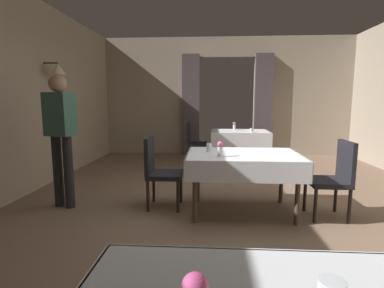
{
  "coord_description": "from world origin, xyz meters",
  "views": [
    {
      "loc": [
        -0.39,
        -3.59,
        1.39
      ],
      "look_at": [
        -0.65,
        0.4,
        0.81
      ],
      "focal_mm": 27.61,
      "sensor_mm": 36.0,
      "label": 1
    }
  ],
  "objects_px": {
    "chair_far_left": "(194,140)",
    "flower_vase_far": "(234,126)",
    "person_waiter_by_doorway": "(61,130)",
    "dining_table_far": "(240,136)",
    "flower_vase_mid": "(220,148)",
    "dining_table_mid": "(243,160)",
    "chair_mid_left": "(159,169)",
    "chair_mid_right": "(335,176)",
    "glass_far_b": "(251,130)",
    "glass_mid_b": "(209,148)"
  },
  "relations": [
    {
      "from": "chair_mid_left",
      "to": "person_waiter_by_doorway",
      "type": "xyz_separation_m",
      "value": [
        -1.25,
        -0.07,
        0.51
      ]
    },
    {
      "from": "dining_table_mid",
      "to": "chair_mid_left",
      "type": "relative_size",
      "value": 1.49
    },
    {
      "from": "chair_mid_right",
      "to": "glass_mid_b",
      "type": "distance_m",
      "value": 1.54
    },
    {
      "from": "dining_table_far",
      "to": "flower_vase_mid",
      "type": "xyz_separation_m",
      "value": [
        -0.52,
        -3.07,
        0.2
      ]
    },
    {
      "from": "chair_mid_right",
      "to": "chair_far_left",
      "type": "xyz_separation_m",
      "value": [
        -1.86,
        3.07,
        0.0
      ]
    },
    {
      "from": "dining_table_mid",
      "to": "flower_vase_far",
      "type": "distance_m",
      "value": 3.05
    },
    {
      "from": "chair_far_left",
      "to": "flower_vase_far",
      "type": "xyz_separation_m",
      "value": [
        0.91,
        0.08,
        0.33
      ]
    },
    {
      "from": "glass_far_b",
      "to": "chair_mid_right",
      "type": "bearing_deg",
      "value": -76.73
    },
    {
      "from": "chair_mid_left",
      "to": "flower_vase_mid",
      "type": "xyz_separation_m",
      "value": [
        0.79,
        -0.34,
        0.33
      ]
    },
    {
      "from": "flower_vase_far",
      "to": "dining_table_mid",
      "type": "bearing_deg",
      "value": -92.35
    },
    {
      "from": "glass_far_b",
      "to": "flower_vase_far",
      "type": "bearing_deg",
      "value": 123.98
    },
    {
      "from": "chair_far_left",
      "to": "dining_table_mid",
      "type": "bearing_deg",
      "value": -75.19
    },
    {
      "from": "chair_far_left",
      "to": "glass_mid_b",
      "type": "bearing_deg",
      "value": -82.86
    },
    {
      "from": "chair_far_left",
      "to": "glass_far_b",
      "type": "relative_size",
      "value": 11.26
    },
    {
      "from": "dining_table_mid",
      "to": "chair_mid_left",
      "type": "bearing_deg",
      "value": 174.21
    },
    {
      "from": "dining_table_mid",
      "to": "chair_mid_right",
      "type": "distance_m",
      "value": 1.09
    },
    {
      "from": "chair_far_left",
      "to": "glass_mid_b",
      "type": "distance_m",
      "value": 2.93
    },
    {
      "from": "flower_vase_mid",
      "to": "person_waiter_by_doorway",
      "type": "height_order",
      "value": "person_waiter_by_doorway"
    },
    {
      "from": "chair_mid_right",
      "to": "flower_vase_mid",
      "type": "relative_size",
      "value": 5.19
    },
    {
      "from": "glass_far_b",
      "to": "person_waiter_by_doorway",
      "type": "bearing_deg",
      "value": -137.64
    },
    {
      "from": "flower_vase_mid",
      "to": "flower_vase_far",
      "type": "bearing_deg",
      "value": 82.78
    },
    {
      "from": "flower_vase_mid",
      "to": "glass_mid_b",
      "type": "distance_m",
      "value": 0.33
    },
    {
      "from": "dining_table_mid",
      "to": "flower_vase_mid",
      "type": "xyz_separation_m",
      "value": [
        -0.29,
        -0.23,
        0.18
      ]
    },
    {
      "from": "chair_far_left",
      "to": "chair_mid_left",
      "type": "bearing_deg",
      "value": -95.87
    },
    {
      "from": "flower_vase_far",
      "to": "dining_table_far",
      "type": "bearing_deg",
      "value": -62.43
    },
    {
      "from": "chair_far_left",
      "to": "flower_vase_far",
      "type": "relative_size",
      "value": 5.13
    },
    {
      "from": "dining_table_far",
      "to": "glass_mid_b",
      "type": "distance_m",
      "value": 2.85
    },
    {
      "from": "dining_table_far",
      "to": "glass_far_b",
      "type": "xyz_separation_m",
      "value": [
        0.22,
        -0.28,
        0.15
      ]
    },
    {
      "from": "chair_mid_left",
      "to": "chair_mid_right",
      "type": "relative_size",
      "value": 1.0
    },
    {
      "from": "chair_far_left",
      "to": "person_waiter_by_doorway",
      "type": "height_order",
      "value": "person_waiter_by_doorway"
    },
    {
      "from": "chair_far_left",
      "to": "glass_mid_b",
      "type": "xyz_separation_m",
      "value": [
        0.36,
        -2.89,
        0.29
      ]
    },
    {
      "from": "flower_vase_far",
      "to": "person_waiter_by_doorway",
      "type": "bearing_deg",
      "value": -129.22
    },
    {
      "from": "dining_table_far",
      "to": "person_waiter_by_doorway",
      "type": "distance_m",
      "value": 3.82
    },
    {
      "from": "person_waiter_by_doorway",
      "to": "dining_table_far",
      "type": "bearing_deg",
      "value": 47.67
    },
    {
      "from": "chair_mid_left",
      "to": "glass_mid_b",
      "type": "height_order",
      "value": "chair_mid_left"
    },
    {
      "from": "dining_table_far",
      "to": "chair_mid_left",
      "type": "height_order",
      "value": "chair_mid_left"
    },
    {
      "from": "dining_table_far",
      "to": "person_waiter_by_doorway",
      "type": "bearing_deg",
      "value": -132.33
    },
    {
      "from": "flower_vase_far",
      "to": "glass_far_b",
      "type": "xyz_separation_m",
      "value": [
        0.32,
        -0.48,
        -0.06
      ]
    },
    {
      "from": "dining_table_mid",
      "to": "flower_vase_far",
      "type": "bearing_deg",
      "value": 87.65
    },
    {
      "from": "dining_table_mid",
      "to": "dining_table_far",
      "type": "bearing_deg",
      "value": 85.41
    },
    {
      "from": "dining_table_mid",
      "to": "chair_mid_right",
      "type": "relative_size",
      "value": 1.49
    },
    {
      "from": "flower_vase_far",
      "to": "person_waiter_by_doorway",
      "type": "distance_m",
      "value": 3.88
    },
    {
      "from": "glass_far_b",
      "to": "flower_vase_mid",
      "type": "bearing_deg",
      "value": -104.74
    },
    {
      "from": "chair_far_left",
      "to": "person_waiter_by_doorway",
      "type": "xyz_separation_m",
      "value": [
        -1.55,
        -2.92,
        0.51
      ]
    },
    {
      "from": "dining_table_far",
      "to": "chair_mid_right",
      "type": "relative_size",
      "value": 1.35
    },
    {
      "from": "dining_table_mid",
      "to": "chair_far_left",
      "type": "height_order",
      "value": "chair_far_left"
    },
    {
      "from": "dining_table_mid",
      "to": "dining_table_far",
      "type": "xyz_separation_m",
      "value": [
        0.23,
        2.84,
        -0.02
      ]
    },
    {
      "from": "dining_table_far",
      "to": "chair_mid_left",
      "type": "relative_size",
      "value": 1.35
    },
    {
      "from": "flower_vase_far",
      "to": "flower_vase_mid",
      "type": "bearing_deg",
      "value": -97.22
    },
    {
      "from": "flower_vase_mid",
      "to": "glass_mid_b",
      "type": "relative_size",
      "value": 1.57
    }
  ]
}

